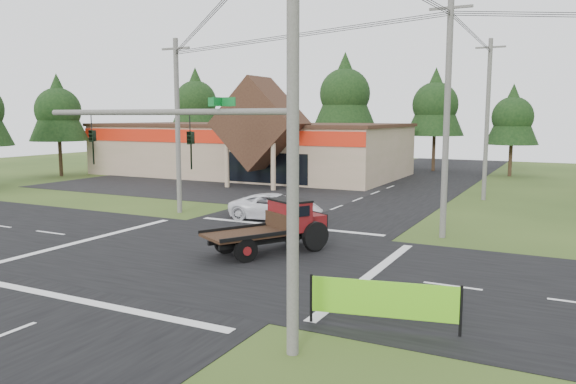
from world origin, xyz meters
The scene contains 19 objects.
ground centered at (0.00, 0.00, 0.00)m, with size 120.00×120.00×0.00m, color #2A4117.
road_ns centered at (0.00, 0.00, 0.01)m, with size 12.00×120.00×0.02m, color black.
road_ew centered at (0.00, 0.00, 0.01)m, with size 120.00×12.00×0.02m, color black.
parking_apron centered at (-14.00, 19.00, 0.01)m, with size 28.00×14.00×0.02m, color black.
cvs_building centered at (-15.70, 29.57, 2.78)m, with size 30.40×18.20×9.19m.
traffic_signal_mast centered at (5.82, -7.50, 4.43)m, with size 8.12×0.24×7.00m.
utility_pole_nr centered at (7.50, -7.50, 5.64)m, with size 2.00×0.30×11.00m.
utility_pole_nw centered at (-8.00, 8.00, 5.39)m, with size 2.00×0.30×10.50m.
utility_pole_ne centered at (8.00, 8.00, 5.89)m, with size 2.00×0.30×11.50m.
utility_pole_n centered at (8.00, 22.00, 5.74)m, with size 2.00×0.30×11.20m.
tree_row_a centered at (-30.00, 40.00, 8.05)m, with size 6.72×6.72×12.12m.
tree_row_b centered at (-20.00, 42.00, 6.70)m, with size 5.60×5.60×10.10m.
tree_row_c centered at (-10.00, 41.00, 8.72)m, with size 7.28×7.28×13.13m.
tree_row_d centered at (0.00, 42.00, 7.38)m, with size 6.16×6.16×11.11m.
tree_row_e centered at (8.00, 40.00, 6.03)m, with size 5.04×5.04×9.09m.
tree_side_w centered at (-32.00, 20.00, 6.70)m, with size 5.60×5.60×10.10m.
antique_flatbed_truck centered at (1.92, 1.37, 1.16)m, with size 2.11×5.54×2.32m, color #5E0D0D, non-canonical shape.
roadside_banner centered at (9.03, -4.93, 0.72)m, with size 4.21×0.12×1.44m, color #68C81A, non-canonical shape.
white_pickup centered at (-1.51, 8.54, 0.74)m, with size 2.47×5.35×1.49m, color white.
Camera 1 is at (13.44, -19.46, 5.88)m, focal length 35.00 mm.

